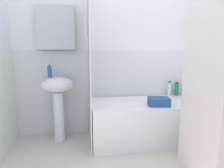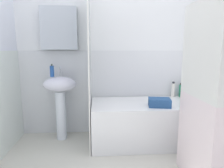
% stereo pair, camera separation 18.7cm
% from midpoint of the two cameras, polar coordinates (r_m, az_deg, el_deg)
% --- Properties ---
extents(wall_back_tiled, '(3.60, 0.18, 2.40)m').
position_cam_midpoint_polar(wall_back_tiled, '(2.94, 5.43, 8.21)').
color(wall_back_tiled, white).
rests_on(wall_back_tiled, ground_plane).
extents(sink, '(0.44, 0.34, 0.86)m').
position_cam_midpoint_polar(sink, '(2.76, -12.56, -2.71)').
color(sink, white).
rests_on(sink, ground_plane).
extents(faucet, '(0.03, 0.12, 0.12)m').
position_cam_midpoint_polar(faucet, '(2.79, -12.54, 3.51)').
color(faucet, silver).
rests_on(faucet, sink).
extents(soap_dispenser, '(0.05, 0.05, 0.17)m').
position_cam_midpoint_polar(soap_dispenser, '(2.71, -14.69, 3.53)').
color(soap_dispenser, '#2553A5').
rests_on(soap_dispenser, sink).
extents(bathtub, '(1.48, 0.71, 0.53)m').
position_cam_midpoint_polar(bathtub, '(2.78, 12.08, -10.46)').
color(bathtub, white).
rests_on(bathtub, ground_plane).
extents(shower_curtain, '(0.01, 0.71, 2.00)m').
position_cam_midpoint_polar(shower_curtain, '(2.51, -4.17, 4.76)').
color(shower_curtain, white).
rests_on(shower_curtain, ground_plane).
extents(shampoo_bottle, '(0.05, 0.05, 0.22)m').
position_cam_midpoint_polar(shampoo_bottle, '(3.15, 22.28, -1.62)').
color(shampoo_bottle, '#3559A6').
rests_on(shampoo_bottle, bathtub).
extents(conditioner_bottle, '(0.06, 0.06, 0.20)m').
position_cam_midpoint_polar(conditioner_bottle, '(3.14, 20.51, -1.69)').
color(conditioner_bottle, '#217850').
rests_on(conditioner_bottle, bathtub).
extents(lotion_bottle, '(0.05, 0.05, 0.22)m').
position_cam_midpoint_polar(lotion_bottle, '(3.09, 18.53, -1.55)').
color(lotion_bottle, white).
rests_on(lotion_bottle, bathtub).
extents(towel_folded, '(0.29, 0.23, 0.10)m').
position_cam_midpoint_polar(towel_folded, '(2.54, 15.31, -5.06)').
color(towel_folded, navy).
rests_on(towel_folded, bathtub).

